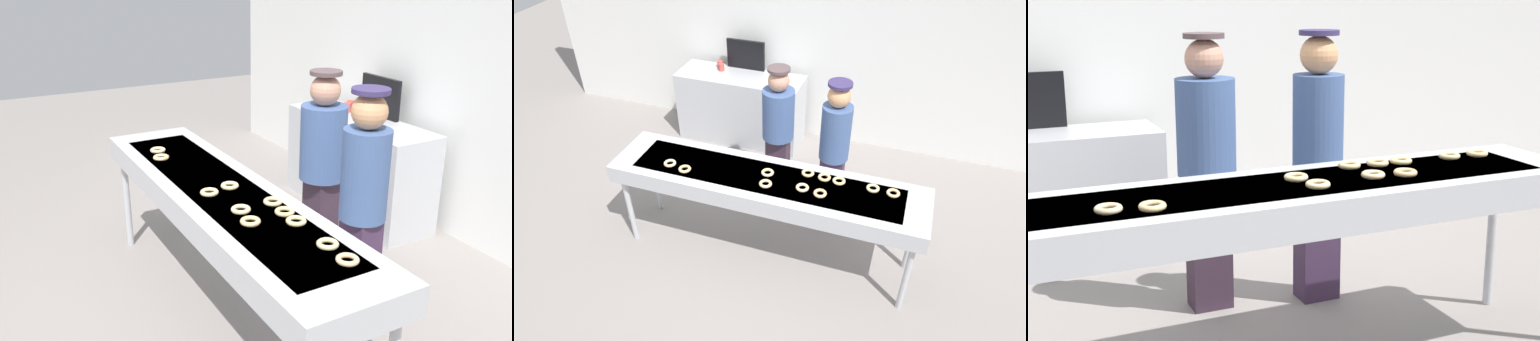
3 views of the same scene
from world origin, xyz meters
The scene contains 20 objects.
ground_plane centered at (0.00, 0.00, 0.00)m, with size 16.00×16.00×0.00m, color gray.
back_wall centered at (0.00, 2.43, 1.64)m, with size 8.00×0.12×3.28m, color white.
fryer_conveyor centered at (0.00, 0.00, 0.89)m, with size 2.98×0.67×0.98m.
plain_donut_0 centered at (0.65, 0.15, 1.00)m, with size 0.12×0.12×0.03m, color #E9CD86.
plain_donut_1 centered at (0.00, 0.06, 1.00)m, with size 0.12×0.12×0.03m, color #F0D18F.
plain_donut_2 centered at (0.53, -0.08, 1.00)m, with size 0.12×0.12×0.03m, color #F9C282.
plain_donut_3 centered at (-0.75, -0.14, 1.00)m, with size 0.12×0.12×0.03m, color #E9C583.
plain_donut_4 centered at (1.14, 0.14, 1.00)m, with size 0.12×0.12×0.03m, color #F2C58B.
plain_donut_5 centered at (0.36, 0.18, 1.00)m, with size 0.12×0.12×0.03m, color #EACA89.
plain_donut_6 centered at (0.37, -0.05, 1.00)m, with size 0.12×0.12×0.03m, color #F4CF93.
plain_donut_7 centered at (0.04, -0.10, 1.00)m, with size 0.12×0.12×0.03m, color beige.
plain_donut_8 centered at (-0.93, -0.10, 1.00)m, with size 0.12×0.12×0.03m, color beige.
plain_donut_9 centered at (0.96, 0.15, 1.00)m, with size 0.12×0.12×0.03m, color beige.
plain_donut_10 centered at (0.52, 0.16, 1.00)m, with size 0.12×0.12×0.03m, color #E8C383.
worker_baker centered at (-0.18, 0.92, 0.94)m, with size 0.34×0.34×1.64m.
worker_assistant centered at (0.48, 0.78, 0.92)m, with size 0.31×0.31×1.65m.
prep_counter centered at (-1.05, 1.98, 0.47)m, with size 1.67×0.57×0.94m, color #B7BABF.
paper_cup_0 centered at (-1.39, 2.13, 0.99)m, with size 0.08×0.08×0.09m, color #CC4C3F.
paper_cup_1 centered at (-1.34, 2.05, 0.99)m, with size 0.08×0.08×0.09m, color #CC4C3F.
menu_display centered at (-1.05, 2.21, 1.14)m, with size 0.52×0.04×0.39m, color black.
Camera 2 is at (1.13, -3.19, 3.61)m, focal length 32.71 mm.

